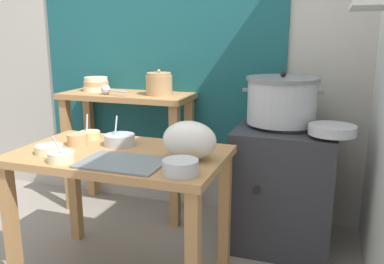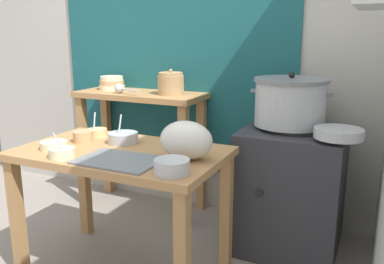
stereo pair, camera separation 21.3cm
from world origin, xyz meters
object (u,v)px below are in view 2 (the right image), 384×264
Objects in this scene: wide_pan at (339,133)px; plastic_bag at (186,140)px; clay_pot at (171,84)px; ladle at (120,88)px; prep_bowl_1 at (62,152)px; prep_bowl_2 at (172,166)px; steamer_pot at (290,102)px; back_shelf_table at (141,122)px; prep_bowl_4 at (83,136)px; prep_bowl_5 at (54,145)px; prep_bowl_0 at (97,132)px; prep_bowl_3 at (123,137)px; prep_table at (122,170)px; serving_tray at (119,160)px; stove_block at (291,189)px; bowl_stack_enamel at (112,83)px.

plastic_bag is at bearing -142.85° from wide_pan.
ladle is at bearing -164.75° from clay_pot.
prep_bowl_2 is (0.61, 0.02, 0.01)m from prep_bowl_1.
back_shelf_table is at bearing 174.40° from steamer_pot.
prep_bowl_4 reaches higher than prep_bowl_5.
steamer_pot reaches higher than prep_bowl_5.
steamer_pot reaches higher than prep_bowl_1.
prep_bowl_5 is at bearing -96.11° from prep_bowl_0.
ladle is 0.75m from prep_bowl_3.
prep_table is 0.33m from prep_bowl_1.
serving_tray is at bearing -76.76° from clay_pot.
stove_block is 2.88× the size of plastic_bag.
bowl_stack_enamel is 1.22× the size of prep_bowl_2.
stove_block is at bearing 68.38° from prep_bowl_2.
serving_tray reaches higher than prep_table.
bowl_stack_enamel is at bearing 118.27° from prep_bowl_0.
serving_tray is 0.30m from prep_bowl_1.
stove_block is at bearing -6.38° from back_shelf_table.
steamer_pot reaches higher than prep_bowl_3.
clay_pot reaches higher than stove_block.
prep_table is at bearing -31.89° from prep_bowl_0.
ladle is at bearing 178.61° from stove_block.
wide_pan is 1.83× the size of prep_bowl_5.
back_shelf_table is 5.68× the size of prep_bowl_3.
prep_bowl_5 is at bearing -141.96° from steamer_pot.
serving_tray is at bearing 170.55° from prep_bowl_2.
prep_bowl_4 is (-0.29, 0.05, 0.14)m from prep_table.
back_shelf_table is 1.12m from plastic_bag.
back_shelf_table is at bearing -7.38° from bowl_stack_enamel.
prep_bowl_1 is (-1.23, -0.74, -0.06)m from wide_pan.
back_shelf_table is 5.20× the size of clay_pot.
steamer_pot reaches higher than clay_pot.
bowl_stack_enamel is 0.72× the size of plastic_bag.
clay_pot reaches higher than wide_pan.
prep_bowl_5 is at bearing 175.96° from serving_tray.
stove_block is at bearing -8.19° from clay_pot.
prep_bowl_1 is at bearing -34.47° from prep_bowl_5.
ladle reaches higher than prep_bowl_4.
prep_bowl_2 is at bearing -44.80° from bowl_stack_enamel.
prep_bowl_1 is at bearing -72.38° from ladle.
prep_bowl_5 is at bearing 145.53° from prep_bowl_1.
prep_bowl_2 is at bearing -52.11° from back_shelf_table.
steamer_pot reaches higher than prep_bowl_2.
bowl_stack_enamel reaches higher than prep_bowl_3.
steamer_pot is 1.22× the size of serving_tray.
prep_bowl_4 is (0.20, -0.66, -0.18)m from ladle.
back_shelf_table is 6.01× the size of prep_bowl_2.
back_shelf_table reaches higher than prep_bowl_4.
prep_table is 1.41× the size of stove_block.
plastic_bag reaches higher than prep_bowl_3.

